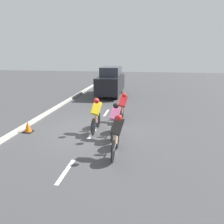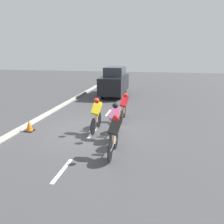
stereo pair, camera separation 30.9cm
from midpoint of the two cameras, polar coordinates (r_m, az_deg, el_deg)
name	(u,v)px [view 1 (the left image)]	position (r m, az deg, el deg)	size (l,w,h in m)	color
ground_plane	(94,131)	(9.61, -5.73, -4.97)	(60.00, 60.00, 0.00)	#424244
lane_stripe_near	(66,171)	(6.70, -13.33, -14.83)	(0.12, 1.40, 0.01)	white
lane_stripe_mid	(93,132)	(9.44, -6.01, -5.34)	(0.12, 1.40, 0.01)	white
lane_stripe_far	(106,113)	(12.41, -2.20, -0.20)	(0.12, 1.40, 0.01)	white
curb	(24,127)	(10.68, -22.88, -3.65)	(0.20, 28.53, 0.14)	#B7B2A8
cyclist_black	(117,134)	(7.12, -0.05, -5.71)	(0.46, 1.75, 1.49)	black
cyclist_red	(123,105)	(10.80, 1.98, 1.71)	(0.45, 1.67, 1.47)	black
cyclist_pink	(115,119)	(8.61, -0.25, -1.77)	(0.42, 1.68, 1.50)	black
cyclist_yellow	(96,114)	(9.29, -5.10, -0.49)	(0.44, 1.68, 1.53)	black
support_car	(111,82)	(17.23, -0.84, 7.96)	(1.70, 4.36, 2.23)	black
traffic_cone	(28,127)	(10.09, -21.94, -3.64)	(0.36, 0.36, 0.49)	black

